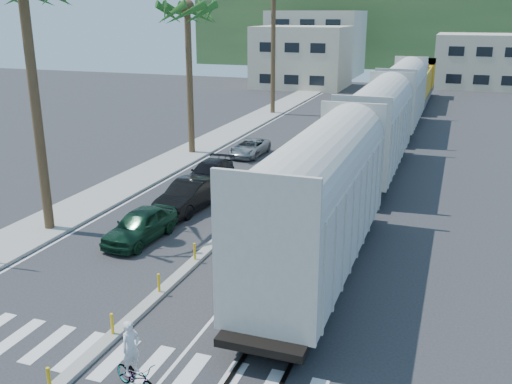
% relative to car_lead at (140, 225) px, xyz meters
% --- Properties ---
extents(ground, '(140.00, 140.00, 0.00)m').
position_rel_car_lead_xyz_m(ground, '(3.31, -6.35, -0.73)').
color(ground, '#28282B').
rests_on(ground, ground).
extents(sidewalk, '(3.00, 90.00, 0.15)m').
position_rel_car_lead_xyz_m(sidewalk, '(-5.19, 18.65, -0.65)').
color(sidewalk, gray).
rests_on(sidewalk, ground).
extents(rails, '(1.56, 100.00, 0.06)m').
position_rel_car_lead_xyz_m(rails, '(8.31, 21.65, -0.70)').
color(rails, black).
rests_on(rails, ground).
extents(median, '(0.45, 60.00, 0.85)m').
position_rel_car_lead_xyz_m(median, '(3.31, 13.61, -0.64)').
color(median, gray).
rests_on(median, ground).
extents(crosswalk, '(14.00, 2.20, 0.01)m').
position_rel_car_lead_xyz_m(crosswalk, '(3.31, -8.35, -0.72)').
color(crosswalk, silver).
rests_on(crosswalk, ground).
extents(lane_markings, '(9.42, 90.00, 0.01)m').
position_rel_car_lead_xyz_m(lane_markings, '(1.16, 18.65, -0.72)').
color(lane_markings, silver).
rests_on(lane_markings, ground).
extents(freight_train, '(3.00, 60.94, 5.85)m').
position_rel_car_lead_xyz_m(freight_train, '(8.31, 19.87, 2.18)').
color(freight_train, '#B5B2A6').
rests_on(freight_train, ground).
extents(buildings, '(38.00, 27.00, 10.00)m').
position_rel_car_lead_xyz_m(buildings, '(-3.11, 65.31, 3.63)').
color(buildings, '#BAB194').
rests_on(buildings, ground).
extents(hillside, '(80.00, 20.00, 12.00)m').
position_rel_car_lead_xyz_m(hillside, '(3.31, 93.65, 5.27)').
color(hillside, '#385628').
rests_on(hillside, ground).
extents(car_lead, '(2.26, 4.49, 1.46)m').
position_rel_car_lead_xyz_m(car_lead, '(0.00, 0.00, 0.00)').
color(car_lead, '#10311E').
rests_on(car_lead, ground).
extents(car_second, '(2.51, 5.05, 1.57)m').
position_rel_car_lead_xyz_m(car_second, '(0.21, 4.55, 0.06)').
color(car_second, black).
rests_on(car_second, ground).
extents(car_third, '(2.14, 4.79, 1.36)m').
position_rel_car_lead_xyz_m(car_third, '(-0.68, 9.04, -0.05)').
color(car_third, black).
rests_on(car_third, ground).
extents(car_rear, '(2.20, 4.35, 1.18)m').
position_rel_car_lead_xyz_m(car_rear, '(-0.87, 16.52, -0.14)').
color(car_rear, '#939598').
rests_on(car_rear, ground).
extents(cyclist, '(1.74, 2.09, 2.09)m').
position_rel_car_lead_xyz_m(cyclist, '(5.38, -9.41, -0.08)').
color(cyclist, '#9EA0A5').
rests_on(cyclist, ground).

